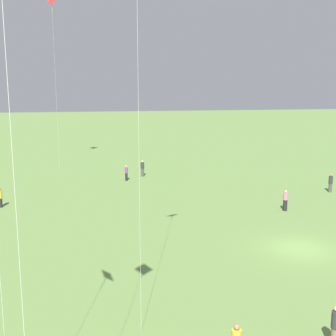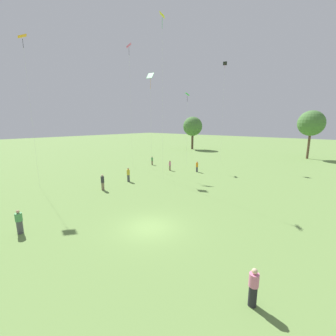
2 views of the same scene
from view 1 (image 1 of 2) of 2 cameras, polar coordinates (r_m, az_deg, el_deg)
ground_plane at (r=32.57m, az=15.80°, el=-9.45°), size 240.00×240.00×0.00m
person_0 at (r=21.81m, az=19.74°, el=-17.78°), size 0.52×0.52×1.89m
person_1 at (r=52.79m, az=-3.14°, el=-0.06°), size 0.51×0.51×1.83m
person_3 at (r=43.02m, az=-19.78°, el=-3.40°), size 0.43×0.43×1.76m
person_4 at (r=48.35m, az=19.20°, el=-1.75°), size 0.40×0.40×1.83m
person_6 at (r=40.73m, az=14.12°, el=-3.88°), size 0.58×0.58×1.78m
person_11 at (r=50.79m, az=-5.10°, el=-0.61°), size 0.38×0.38×1.68m
kite_6 at (r=57.84m, az=-13.95°, el=18.28°), size 1.15×1.19×20.03m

